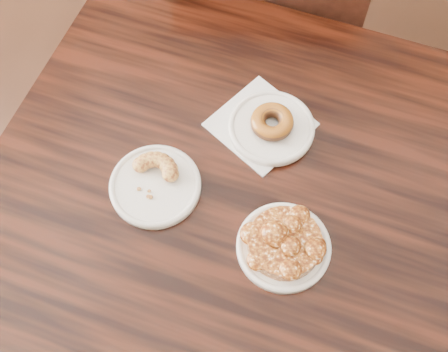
% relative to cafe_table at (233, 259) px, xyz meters
% --- Properties ---
extents(floor, '(5.00, 5.00, 0.00)m').
position_rel_cafe_table_xyz_m(floor, '(0.28, 0.16, -0.38)').
color(floor, black).
rests_on(floor, ground).
extents(cafe_table, '(1.17, 1.17, 0.75)m').
position_rel_cafe_table_xyz_m(cafe_table, '(0.00, 0.00, 0.00)').
color(cafe_table, black).
rests_on(cafe_table, floor).
extents(chair_far, '(0.53, 0.53, 0.90)m').
position_rel_cafe_table_xyz_m(chair_far, '(-0.01, 0.74, 0.08)').
color(chair_far, black).
rests_on(chair_far, floor).
extents(napkin, '(0.24, 0.24, 0.00)m').
position_rel_cafe_table_xyz_m(napkin, '(0.03, 0.17, 0.38)').
color(napkin, white).
rests_on(napkin, cafe_table).
extents(plate_donut, '(0.18, 0.18, 0.01)m').
position_rel_cafe_table_xyz_m(plate_donut, '(0.05, 0.16, 0.39)').
color(plate_donut, white).
rests_on(plate_donut, napkin).
extents(plate_cruller, '(0.18, 0.18, 0.01)m').
position_rel_cafe_table_xyz_m(plate_cruller, '(-0.16, -0.00, 0.38)').
color(plate_cruller, silver).
rests_on(plate_cruller, cafe_table).
extents(plate_fritter, '(0.18, 0.18, 0.01)m').
position_rel_cafe_table_xyz_m(plate_fritter, '(0.10, -0.09, 0.38)').
color(plate_fritter, white).
rests_on(plate_fritter, cafe_table).
extents(glazed_donut, '(0.09, 0.09, 0.03)m').
position_rel_cafe_table_xyz_m(glazed_donut, '(0.05, 0.16, 0.41)').
color(glazed_donut, '#905615').
rests_on(glazed_donut, plate_donut).
extents(apple_fritter, '(0.18, 0.18, 0.04)m').
position_rel_cafe_table_xyz_m(apple_fritter, '(0.10, -0.09, 0.41)').
color(apple_fritter, '#461907').
rests_on(apple_fritter, plate_fritter).
extents(cruller_fragment, '(0.11, 0.11, 0.03)m').
position_rel_cafe_table_xyz_m(cruller_fragment, '(-0.16, -0.00, 0.40)').
color(cruller_fragment, maroon).
rests_on(cruller_fragment, plate_cruller).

